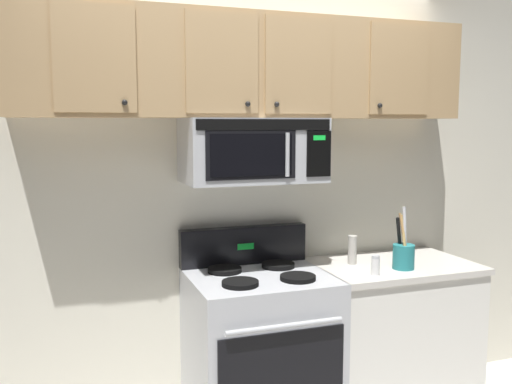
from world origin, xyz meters
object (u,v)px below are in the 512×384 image
Objects in this scene: over_range_microwave at (253,150)px; salt_shaker at (375,265)px; utensil_crock_teal at (403,254)px; pepper_mill at (352,250)px; stove_range at (260,352)px.

salt_shaker is (0.60, -0.31, -0.62)m from over_range_microwave.
utensil_crock_teal reaches higher than salt_shaker.
utensil_crock_teal is 0.29m from pepper_mill.
over_range_microwave is 0.92m from salt_shaker.
stove_range is 0.79m from salt_shaker.
utensil_crock_teal is 0.23m from salt_shaker.
pepper_mill is at bearing 6.18° from stove_range.
utensil_crock_teal reaches higher than stove_range.
salt_shaker is (-0.22, -0.06, -0.03)m from utensil_crock_teal.
pepper_mill is at bearing 89.63° from salt_shaker.
salt_shaker is 0.26m from pepper_mill.
over_range_microwave is at bearing 90.14° from stove_range.
stove_range is 0.98m from utensil_crock_teal.
pepper_mill is at bearing -4.90° from over_range_microwave.
over_range_microwave is at bearing 162.89° from utensil_crock_teal.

